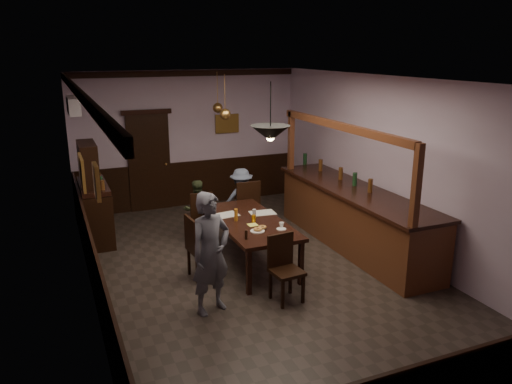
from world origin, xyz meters
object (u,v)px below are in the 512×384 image
dining_table (249,224)px  chair_far_left (201,214)px  chair_side (198,245)px  pendant_brass_mid (225,114)px  person_seated_left (197,208)px  person_standing (211,253)px  pendant_brass_far (218,108)px  person_seated_right (241,199)px  chair_far_right (247,205)px  chair_near (284,265)px  coffee_cup (281,225)px  soda_can (254,218)px  bar_counter (354,216)px  sideboard (94,202)px  pendant_iron (270,133)px

dining_table → chair_far_left: 1.36m
dining_table → chair_side: chair_side is taller
pendant_brass_mid → person_seated_left: bearing=159.7°
person_standing → pendant_brass_far: size_ratio=2.06×
person_seated_right → dining_table: bearing=80.5°
chair_far_right → person_standing: bearing=62.7°
chair_near → pendant_brass_far: (0.30, 3.69, 1.78)m
person_standing → pendant_brass_mid: 3.20m
chair_far_left → coffee_cup: 1.97m
chair_side → coffee_cup: chair_side is taller
dining_table → soda_can: soda_can is taller
chair_side → person_seated_left: (0.49, 1.75, -0.00)m
person_standing → bar_counter: bar_counter is taller
coffee_cup → sideboard: 3.64m
person_seated_left → sideboard: (-1.78, 0.53, 0.19)m
person_seated_right → person_seated_left: bearing=6.7°
dining_table → soda_can: size_ratio=18.38×
person_seated_right → soda_can: 1.72m
chair_far_left → pendant_brass_far: 2.21m
person_seated_right → sideboard: bearing=-4.3°
chair_far_left → chair_near: bearing=103.4°
chair_side → pendant_brass_mid: (1.02, 1.56, 1.75)m
dining_table → pendant_iron: (-0.00, -0.80, 1.61)m
soda_can → sideboard: sideboard is taller
chair_far_right → soda_can: (-0.42, -1.37, 0.23)m
chair_far_left → soda_can: size_ratio=7.92×
dining_table → chair_near: bearing=-90.7°
person_standing → bar_counter: bearing=1.4°
soda_can → coffee_cup: bearing=-53.8°
person_standing → person_seated_right: bearing=41.3°
chair_far_left → pendant_brass_mid: 1.86m
pendant_brass_mid → pendant_iron: bearing=-92.5°
sideboard → coffee_cup: bearing=-45.5°
chair_near → pendant_iron: bearing=83.2°
person_standing → soda_can: size_ratio=13.88×
person_standing → pendant_brass_far: bearing=49.3°
chair_far_right → person_seated_right: 0.29m
person_standing → sideboard: sideboard is taller
dining_table → pendant_brass_far: bearing=83.0°
dining_table → coffee_cup: (0.33, -0.52, 0.11)m
chair_side → person_seated_right: (1.39, 1.75, 0.07)m
coffee_cup → pendant_iron: (-0.33, -0.28, 1.49)m
chair_side → soda_can: bearing=-89.5°
pendant_brass_far → pendant_brass_mid: bearing=-101.2°
pendant_brass_mid → dining_table: bearing=-93.8°
soda_can → pendant_iron: size_ratio=0.15×
chair_far_right → person_seated_left: size_ratio=0.98×
person_seated_right → pendant_brass_mid: (-0.37, -0.19, 1.68)m
dining_table → pendant_brass_mid: 2.11m
chair_side → coffee_cup: (1.26, -0.31, 0.25)m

